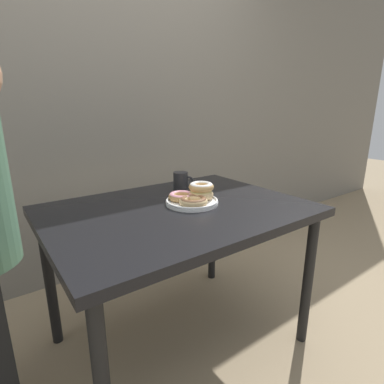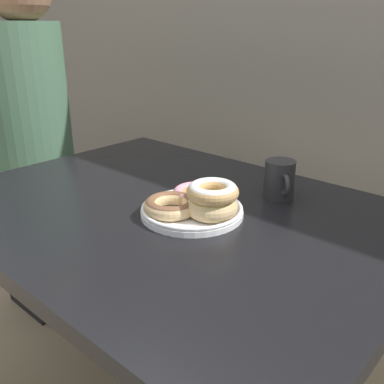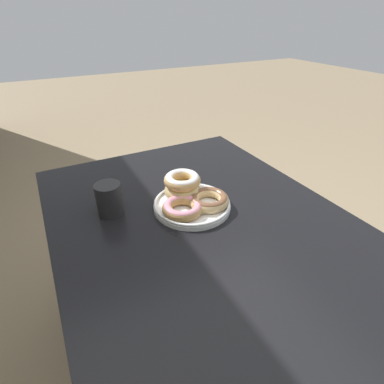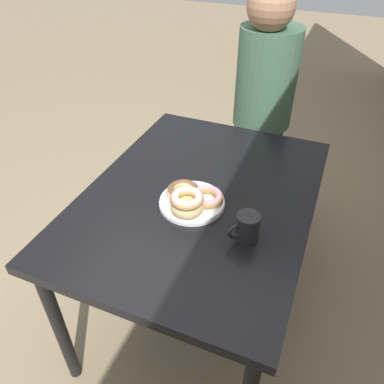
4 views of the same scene
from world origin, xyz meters
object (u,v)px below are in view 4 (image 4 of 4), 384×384
object	(u,v)px
dining_table	(200,207)
coffee_mug	(247,227)
donut_plate	(191,199)
person_figure	(263,111)

from	to	relation	value
dining_table	coffee_mug	world-z (taller)	coffee_mug
dining_table	donut_plate	bearing A→B (deg)	-0.40
donut_plate	person_figure	xyz separation A→B (m)	(-0.91, 0.05, -0.03)
dining_table	person_figure	bearing A→B (deg)	176.27
coffee_mug	person_figure	size ratio (longest dim) A/B	0.07
person_figure	coffee_mug	bearing A→B (deg)	10.47
coffee_mug	donut_plate	bearing A→B (deg)	-109.95
donut_plate	dining_table	bearing A→B (deg)	179.60
dining_table	coffee_mug	bearing A→B (deg)	53.38
dining_table	person_figure	distance (m)	0.82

